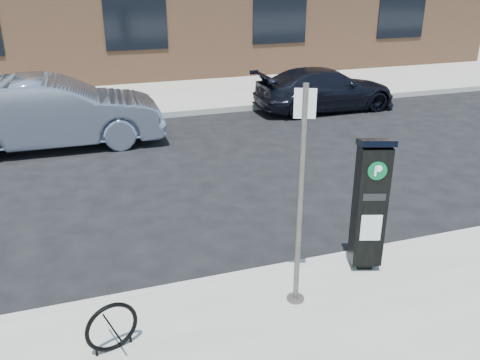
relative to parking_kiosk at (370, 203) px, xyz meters
name	(u,v)px	position (x,y,z in m)	size (l,w,h in m)	color
ground	(279,275)	(-1.01, 0.35, -1.04)	(120.00, 120.00, 0.00)	black
sidewalk_far	(132,75)	(-1.01, 14.35, -0.96)	(60.00, 12.00, 0.15)	gray
curb_near	(280,271)	(-1.01, 0.33, -0.96)	(60.00, 0.12, 0.16)	#9E9B93
curb_far	(163,115)	(-1.01, 8.37, -0.96)	(60.00, 0.12, 0.16)	#9E9B93
parking_kiosk	(370,203)	(0.00, 0.00, 0.00)	(0.48, 0.45, 1.73)	black
sign_pole	(300,202)	(-1.12, -0.38, 0.35)	(0.21, 0.20, 2.49)	#4F4B46
bike_rack	(112,327)	(-3.18, -0.55, -0.62)	(0.53, 0.19, 0.54)	black
car_silver	(53,113)	(-3.69, 6.77, -0.26)	(1.64, 4.69, 1.55)	gray
car_dark	(325,89)	(3.48, 7.75, -0.45)	(1.64, 4.03, 1.17)	black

